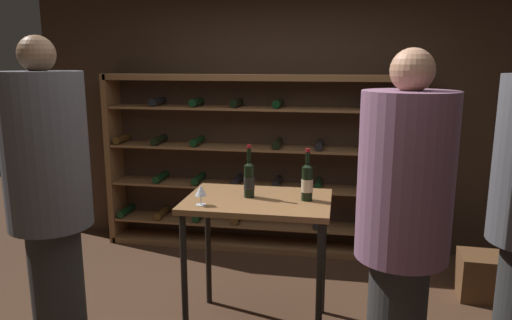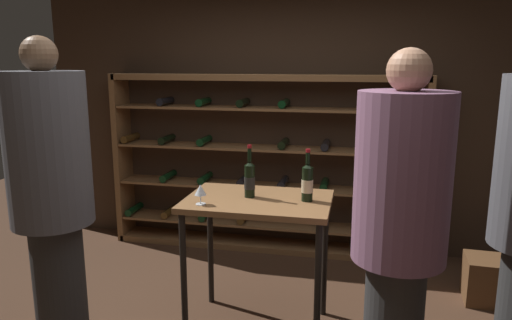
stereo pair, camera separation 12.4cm
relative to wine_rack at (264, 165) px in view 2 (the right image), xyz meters
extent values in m
cube|color=#3D2B1E|center=(0.26, 0.21, 0.50)|extent=(5.26, 0.10, 2.78)
cube|color=brown|center=(-1.55, 0.00, 0.01)|extent=(0.06, 0.32, 1.78)
cube|color=brown|center=(1.54, 0.00, 0.01)|extent=(0.06, 0.32, 1.78)
cube|color=brown|center=(0.00, 0.00, 0.87)|extent=(3.08, 0.32, 0.06)
cube|color=brown|center=(0.00, 0.00, -0.85)|extent=(3.08, 0.32, 0.06)
cube|color=brown|center=(0.00, 0.00, -0.62)|extent=(3.00, 0.32, 0.02)
cylinder|color=black|center=(-1.45, 0.00, -0.57)|extent=(0.08, 0.30, 0.08)
cylinder|color=#4C3314|center=(-1.03, 0.00, -0.57)|extent=(0.08, 0.30, 0.08)
cylinder|color=black|center=(-0.62, 0.00, -0.57)|extent=(0.08, 0.30, 0.08)
cylinder|color=#4C3314|center=(-0.21, 0.00, -0.57)|extent=(0.08, 0.30, 0.08)
cylinder|color=black|center=(0.61, 0.00, -0.57)|extent=(0.08, 0.30, 0.08)
cylinder|color=black|center=(1.03, 0.00, -0.57)|extent=(0.08, 0.30, 0.08)
cube|color=brown|center=(0.00, 0.00, -0.23)|extent=(3.00, 0.32, 0.02)
cylinder|color=black|center=(-1.03, 0.00, -0.17)|extent=(0.08, 0.30, 0.08)
cylinder|color=black|center=(-0.62, 0.00, -0.17)|extent=(0.08, 0.30, 0.08)
cylinder|color=black|center=(-0.21, 0.00, -0.17)|extent=(0.08, 0.30, 0.08)
cylinder|color=black|center=(0.20, 0.00, -0.17)|extent=(0.08, 0.30, 0.08)
cylinder|color=black|center=(0.61, 0.00, -0.17)|extent=(0.08, 0.30, 0.08)
cylinder|color=#4C3314|center=(1.03, 0.00, -0.17)|extent=(0.08, 0.30, 0.08)
cylinder|color=black|center=(1.44, 0.00, -0.17)|extent=(0.08, 0.30, 0.08)
cube|color=brown|center=(0.00, 0.00, 0.17)|extent=(3.00, 0.32, 0.02)
cylinder|color=#4C3314|center=(-1.45, 0.00, 0.22)|extent=(0.08, 0.30, 0.08)
cylinder|color=black|center=(-1.03, 0.00, 0.22)|extent=(0.08, 0.30, 0.08)
cylinder|color=black|center=(-0.62, 0.00, 0.22)|extent=(0.08, 0.30, 0.08)
cylinder|color=black|center=(0.20, 0.00, 0.22)|extent=(0.08, 0.30, 0.08)
cylinder|color=black|center=(0.61, 0.00, 0.22)|extent=(0.08, 0.30, 0.08)
cylinder|color=black|center=(1.03, 0.00, 0.22)|extent=(0.08, 0.30, 0.08)
cylinder|color=black|center=(1.44, 0.00, 0.22)|extent=(0.08, 0.30, 0.08)
cube|color=brown|center=(0.00, 0.00, 0.57)|extent=(3.00, 0.32, 0.02)
cylinder|color=black|center=(-1.03, 0.00, 0.62)|extent=(0.08, 0.30, 0.08)
cylinder|color=black|center=(-0.62, 0.00, 0.62)|extent=(0.08, 0.30, 0.08)
cylinder|color=black|center=(-0.21, 0.00, 0.62)|extent=(0.08, 0.30, 0.08)
cylinder|color=black|center=(0.20, 0.00, 0.62)|extent=(0.08, 0.30, 0.08)
cylinder|color=black|center=(1.03, 0.00, 0.62)|extent=(0.08, 0.30, 0.08)
cylinder|color=black|center=(1.44, 0.00, 0.62)|extent=(0.08, 0.30, 0.08)
cube|color=brown|center=(0.27, -1.50, 0.07)|extent=(1.00, 0.68, 0.04)
cylinder|color=black|center=(-0.18, -1.79, -0.42)|extent=(0.04, 0.04, 0.94)
cylinder|color=black|center=(0.72, -1.79, -0.42)|extent=(0.04, 0.04, 0.94)
cylinder|color=black|center=(-0.18, -1.21, -0.42)|extent=(0.04, 0.04, 0.94)
cylinder|color=black|center=(0.72, -1.21, -0.42)|extent=(0.04, 0.04, 0.94)
cylinder|color=#7A516B|center=(1.16, -2.03, 0.42)|extent=(0.51, 0.51, 0.91)
sphere|color=#AD7A5B|center=(1.16, -2.03, 0.98)|extent=(0.23, 0.23, 0.23)
cylinder|color=#292929|center=(-0.97, -2.02, -0.44)|extent=(0.33, 0.33, 0.89)
cylinder|color=#4C4C51|center=(-0.97, -2.02, 0.48)|extent=(0.51, 0.51, 0.96)
sphere|color=brown|center=(-0.97, -2.02, 1.06)|extent=(0.22, 0.22, 0.22)
cube|color=brown|center=(2.05, -0.72, -0.70)|extent=(0.50, 0.36, 0.36)
cylinder|color=black|center=(0.60, -1.48, 0.21)|extent=(0.08, 0.08, 0.23)
cone|color=black|center=(0.60, -1.48, 0.34)|extent=(0.08, 0.08, 0.03)
cylinder|color=black|center=(0.60, -1.48, 0.39)|extent=(0.03, 0.03, 0.08)
cylinder|color=maroon|center=(0.60, -1.48, 0.44)|extent=(0.03, 0.03, 0.02)
cylinder|color=#C6B28C|center=(0.60, -1.48, 0.20)|extent=(0.08, 0.08, 0.09)
cylinder|color=black|center=(0.20, -1.48, 0.21)|extent=(0.07, 0.07, 0.23)
cone|color=black|center=(0.20, -1.48, 0.33)|extent=(0.07, 0.07, 0.03)
cylinder|color=black|center=(0.20, -1.48, 0.39)|extent=(0.03, 0.03, 0.10)
cylinder|color=maroon|center=(0.20, -1.48, 0.45)|extent=(0.03, 0.03, 0.02)
cylinder|color=black|center=(0.20, -1.48, 0.20)|extent=(0.08, 0.08, 0.09)
cylinder|color=silver|center=(-0.07, -1.72, 0.10)|extent=(0.07, 0.07, 0.00)
cylinder|color=silver|center=(-0.07, -1.72, 0.13)|extent=(0.01, 0.01, 0.06)
cone|color=silver|center=(-0.07, -1.72, 0.19)|extent=(0.08, 0.08, 0.07)
cylinder|color=#590A14|center=(-0.07, -1.72, 0.18)|extent=(0.04, 0.04, 0.03)
camera|label=1|loc=(0.81, -4.61, 1.02)|focal=33.37mm
camera|label=2|loc=(0.93, -4.58, 1.02)|focal=33.37mm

